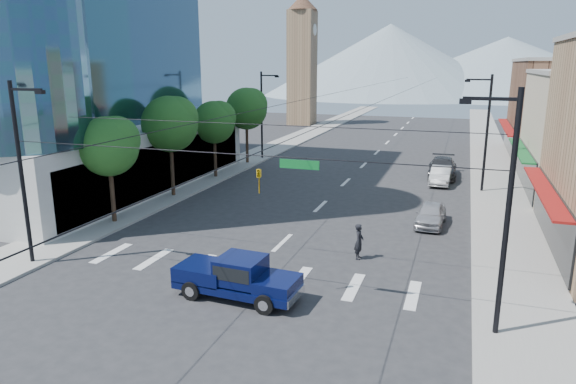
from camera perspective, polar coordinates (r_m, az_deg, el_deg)
name	(u,v)px	position (r m, az deg, el deg)	size (l,w,h in m)	color
ground	(238,285)	(23.70, -5.57, -10.26)	(160.00, 160.00, 0.00)	#28282B
sidewalk_left	(283,144)	(63.96, -0.55, 5.36)	(4.00, 120.00, 0.15)	gray
sidewalk_right	(490,155)	(60.44, 21.49, 3.87)	(4.00, 120.00, 0.15)	gray
office_tower	(4,3)	(48.92, -29.04, 17.92)	(29.50, 27.00, 30.00)	#B7B7B2
clock_tower	(302,58)	(85.53, 1.58, 14.65)	(4.80, 4.80, 20.40)	#8C6B4C
mountain_left	(390,60)	(171.31, 11.22, 14.20)	(80.00, 80.00, 22.00)	gray
mountain_right	(506,66)	(179.93, 23.03, 12.72)	(90.00, 90.00, 18.00)	gray
tree_near	(111,144)	(33.02, -19.07, 5.03)	(3.65, 3.64, 6.71)	black
tree_midnear	(172,122)	(38.65, -12.78, 7.56)	(4.09, 4.09, 7.52)	black
tree_midfar	(216,121)	(44.79, -8.03, 7.83)	(3.65, 3.64, 6.71)	black
tree_far	(248,107)	(51.04, -4.47, 9.35)	(4.09, 4.09, 7.52)	black
signal_rig	(230,191)	(21.25, -6.50, 0.11)	(21.80, 0.20, 9.00)	black
lamp_pole_nw	(263,112)	(53.61, -2.81, 8.90)	(2.00, 0.25, 9.00)	black
lamp_pole_ne	(485,129)	(41.90, 21.09, 6.55)	(2.00, 0.25, 9.00)	black
pickup_truck	(237,276)	(22.18, -5.74, -9.30)	(5.58, 2.38, 1.85)	#080F40
pedestrian	(359,241)	(26.52, 7.90, -5.47)	(0.68, 0.45, 1.86)	black
parked_car_near	(431,214)	(32.90, 15.58, -2.41)	(1.66, 4.12, 1.40)	#AEADB2
parked_car_mid	(441,175)	(44.49, 16.61, 1.79)	(1.56, 4.46, 1.47)	silver
parked_car_far	(442,168)	(47.34, 16.79, 2.61)	(2.35, 5.79, 1.68)	#313133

